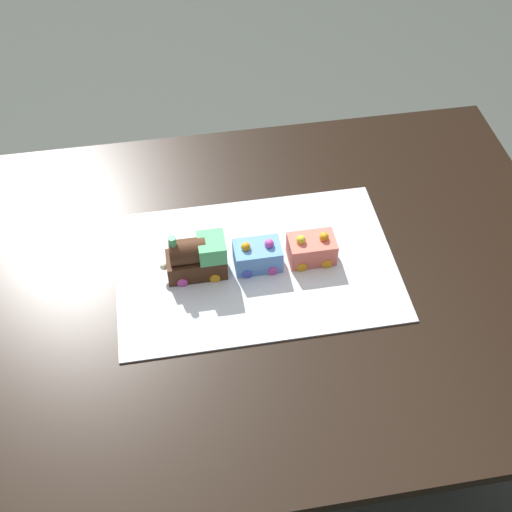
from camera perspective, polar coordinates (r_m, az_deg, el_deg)
name	(u,v)px	position (r m, az deg, el deg)	size (l,w,h in m)	color
ground_plane	(255,434)	(2.04, -0.09, -15.12)	(8.00, 8.00, 0.00)	#474C44
dining_table	(255,307)	(1.50, -0.12, -4.44)	(1.40, 1.00, 0.74)	black
cake_board	(256,266)	(1.43, 0.00, -0.84)	(0.60, 0.40, 0.00)	silver
cake_locomotive	(197,258)	(1.38, -5.14, -0.13)	(0.14, 0.08, 0.12)	#472816
cake_car_tanker_sky_blue	(257,256)	(1.41, 0.13, 0.03)	(0.10, 0.08, 0.07)	#669EEA
cake_car_hopper_coral	(312,249)	(1.42, 4.81, 0.62)	(0.10, 0.08, 0.07)	#F27260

